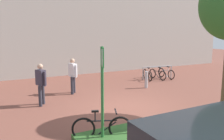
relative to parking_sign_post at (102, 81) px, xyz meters
The scene contains 9 objects.
ground_plane 3.44m from the parking_sign_post, 45.05° to the left, with size 60.00×60.00×0.00m, color brown.
building_facade 11.37m from the parking_sign_post, 78.78° to the left, with size 28.00×1.20×10.00m, color #B2ADA3.
planter_strip 3.22m from the parking_sign_post, ahead, with size 7.00×1.10×0.16m, color #336028.
parking_sign_post is the anchor object (origin of this frame).
bike_at_sign 1.36m from the parking_sign_post, 71.26° to the left, with size 1.58×0.69×0.86m.
bike_rack_cluster 9.29m from the parking_sign_post, 43.26° to the left, with size 2.10×1.68×0.83m.
bollard_steel 6.70m from the parking_sign_post, 44.70° to the left, with size 0.16×0.16×0.90m, color #ADADB2.
person_shirt_blue 5.42m from the parking_sign_post, 80.94° to the left, with size 0.36×0.58×1.72m.
person_suited_navy 4.25m from the parking_sign_post, 101.89° to the left, with size 0.40×0.55×1.72m.
Camera 1 is at (-4.59, -7.56, 2.99)m, focal length 37.50 mm.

